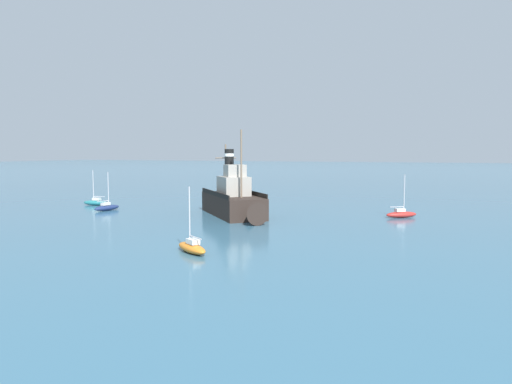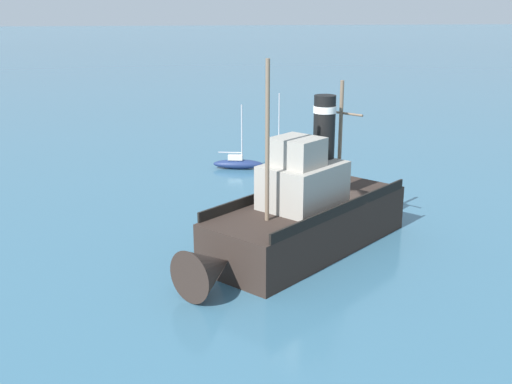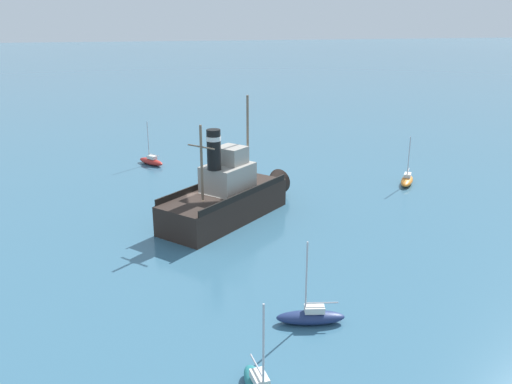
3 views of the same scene
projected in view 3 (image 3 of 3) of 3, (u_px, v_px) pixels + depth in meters
name	position (u px, v px, depth m)	size (l,w,h in m)	color
ground_plane	(204.00, 225.00, 43.89)	(600.00, 600.00, 0.00)	#38667F
old_tugboat	(229.00, 197.00, 44.97)	(12.28, 12.85, 9.90)	#2D231E
sailboat_navy	(311.00, 316.00, 29.89)	(1.74, 3.93, 4.90)	navy
sailboat_orange	(407.00, 180.00, 54.20)	(3.79, 2.99, 4.90)	orange
sailboat_red	(151.00, 161.00, 61.13)	(3.69, 3.17, 4.90)	#B22823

